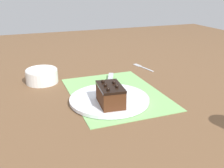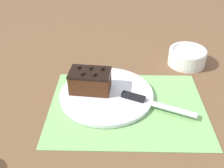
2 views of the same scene
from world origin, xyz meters
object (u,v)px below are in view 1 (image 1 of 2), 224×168
object	(u,v)px
cake_plate	(109,99)
serving_knife	(109,84)
small_bowl	(42,75)
dessert_fork	(142,67)
chocolate_cake	(110,95)

from	to	relation	value
cake_plate	serving_knife	xyz separation A→B (m)	(0.12, -0.04, 0.01)
serving_knife	small_bowl	world-z (taller)	small_bowl
cake_plate	serving_knife	size ratio (longest dim) A/B	1.34
cake_plate	dessert_fork	bearing A→B (deg)	-41.74
cake_plate	small_bowl	distance (m)	0.36
cake_plate	chocolate_cake	bearing A→B (deg)	163.75
small_bowl	dessert_fork	distance (m)	0.51
dessert_fork	serving_knife	bearing A→B (deg)	-151.03
chocolate_cake	dessert_fork	xyz separation A→B (m)	(0.39, -0.32, -0.05)
small_bowl	serving_knife	bearing A→B (deg)	-125.17
dessert_fork	small_bowl	bearing A→B (deg)	173.79
cake_plate	chocolate_cake	xyz separation A→B (m)	(-0.05, 0.01, 0.04)
cake_plate	small_bowl	xyz separation A→B (m)	(0.29, 0.20, 0.02)
cake_plate	chocolate_cake	distance (m)	0.07
chocolate_cake	cake_plate	bearing A→B (deg)	-16.25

